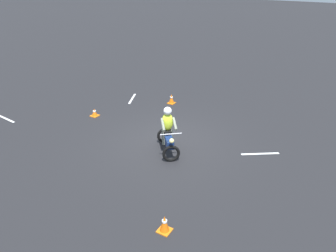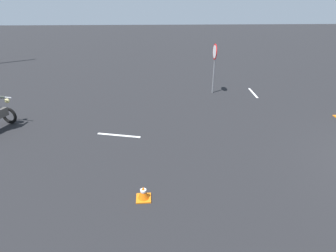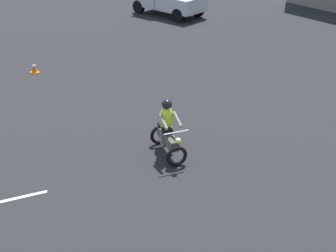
% 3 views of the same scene
% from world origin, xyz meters
% --- Properties ---
extents(motorcycle_rider_background, '(1.55, 1.01, 1.66)m').
position_xyz_m(motorcycle_rider_background, '(3.56, 11.92, 0.73)').
color(motorcycle_rider_background, black).
rests_on(motorcycle_rider_background, ground).
extents(traffic_cone_mid_center, '(0.32, 0.32, 0.45)m').
position_xyz_m(traffic_cone_mid_center, '(-4.82, 11.67, 0.22)').
color(traffic_cone_mid_center, orange).
rests_on(traffic_cone_mid_center, ground).
extents(lane_stripe_n, '(0.47, 1.44, 0.01)m').
position_xyz_m(lane_stripe_n, '(2.95, 7.75, 0.00)').
color(lane_stripe_n, silver).
rests_on(lane_stripe_n, ground).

